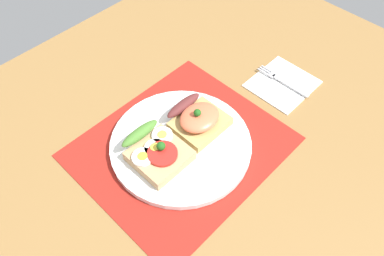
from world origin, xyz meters
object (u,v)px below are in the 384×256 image
sandwich_salmon (198,119)px  napkin (283,83)px  sandwich_egg_tomato (157,152)px  fork (282,80)px  plate (181,144)px

sandwich_salmon → napkin: bearing=-11.5°
sandwich_egg_tomato → sandwich_salmon: 10.29cm
sandwich_egg_tomato → fork: sandwich_egg_tomato is taller
plate → napkin: size_ratio=2.02×
napkin → fork: size_ratio=1.03×
sandwich_egg_tomato → plate: bearing=-8.5°
plate → fork: size_ratio=2.08×
napkin → plate: bearing=171.7°
sandwich_salmon → fork: size_ratio=0.77×
fork → napkin: bearing=-105.2°
napkin → fork: (0.12, 0.46, 0.46)cm
plate → napkin: (26.80, -3.93, -0.63)cm
plate → sandwich_egg_tomato: size_ratio=2.46×
fork → sandwich_salmon: bearing=169.8°
sandwich_egg_tomato → napkin: bearing=-8.4°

